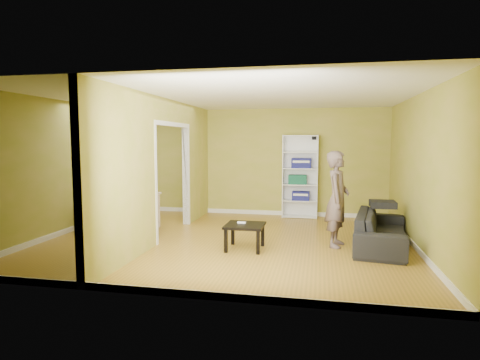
{
  "coord_description": "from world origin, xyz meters",
  "views": [
    {
      "loc": [
        1.64,
        -7.03,
        1.81
      ],
      "look_at": [
        0.2,
        0.2,
        1.1
      ],
      "focal_mm": 30.0,
      "sensor_mm": 36.0,
      "label": 1
    }
  ],
  "objects_px": {
    "chair_left": "(94,205)",
    "coffee_table": "(245,228)",
    "bookshelf": "(300,176)",
    "chair_near": "(118,211)",
    "chair_far": "(140,204)",
    "dining_table": "(127,198)",
    "sofa": "(381,225)",
    "person": "(338,191)"
  },
  "relations": [
    {
      "from": "chair_left",
      "to": "coffee_table",
      "type": "bearing_deg",
      "value": 91.18
    },
    {
      "from": "bookshelf",
      "to": "chair_near",
      "type": "height_order",
      "value": "bookshelf"
    },
    {
      "from": "bookshelf",
      "to": "chair_near",
      "type": "relative_size",
      "value": 1.98
    },
    {
      "from": "bookshelf",
      "to": "coffee_table",
      "type": "xyz_separation_m",
      "value": [
        -0.76,
        -3.13,
        -0.62
      ]
    },
    {
      "from": "chair_near",
      "to": "chair_far",
      "type": "height_order",
      "value": "chair_near"
    },
    {
      "from": "chair_near",
      "to": "dining_table",
      "type": "bearing_deg",
      "value": 119.8
    },
    {
      "from": "sofa",
      "to": "dining_table",
      "type": "distance_m",
      "value": 4.93
    },
    {
      "from": "coffee_table",
      "to": "chair_near",
      "type": "bearing_deg",
      "value": 171.23
    },
    {
      "from": "sofa",
      "to": "chair_near",
      "type": "bearing_deg",
      "value": 101.46
    },
    {
      "from": "person",
      "to": "coffee_table",
      "type": "height_order",
      "value": "person"
    },
    {
      "from": "dining_table",
      "to": "chair_left",
      "type": "bearing_deg",
      "value": -175.48
    },
    {
      "from": "sofa",
      "to": "chair_left",
      "type": "relative_size",
      "value": 2.03
    },
    {
      "from": "person",
      "to": "chair_far",
      "type": "xyz_separation_m",
      "value": [
        -4.17,
        1.07,
        -0.53
      ]
    },
    {
      "from": "bookshelf",
      "to": "chair_near",
      "type": "xyz_separation_m",
      "value": [
        -3.29,
        -2.74,
        -0.49
      ]
    },
    {
      "from": "dining_table",
      "to": "bookshelf",
      "type": "bearing_deg",
      "value": 32.25
    },
    {
      "from": "bookshelf",
      "to": "chair_far",
      "type": "bearing_deg",
      "value": -155.57
    },
    {
      "from": "dining_table",
      "to": "person",
      "type": "bearing_deg",
      "value": -6.58
    },
    {
      "from": "bookshelf",
      "to": "person",
      "type": "bearing_deg",
      "value": -73.84
    },
    {
      "from": "sofa",
      "to": "chair_near",
      "type": "height_order",
      "value": "chair_near"
    },
    {
      "from": "person",
      "to": "chair_left",
      "type": "bearing_deg",
      "value": 96.04
    },
    {
      "from": "coffee_table",
      "to": "dining_table",
      "type": "bearing_deg",
      "value": 159.41
    },
    {
      "from": "chair_left",
      "to": "chair_far",
      "type": "xyz_separation_m",
      "value": [
        0.69,
        0.65,
        -0.07
      ]
    },
    {
      "from": "person",
      "to": "chair_near",
      "type": "distance_m",
      "value": 4.08
    },
    {
      "from": "coffee_table",
      "to": "chair_far",
      "type": "distance_m",
      "value": 3.09
    },
    {
      "from": "person",
      "to": "sofa",
      "type": "bearing_deg",
      "value": -71.95
    },
    {
      "from": "person",
      "to": "chair_left",
      "type": "xyz_separation_m",
      "value": [
        -4.86,
        0.42,
        -0.46
      ]
    },
    {
      "from": "sofa",
      "to": "chair_far",
      "type": "distance_m",
      "value": 5.01
    },
    {
      "from": "dining_table",
      "to": "chair_far",
      "type": "relative_size",
      "value": 1.37
    },
    {
      "from": "sofa",
      "to": "dining_table",
      "type": "height_order",
      "value": "sofa"
    },
    {
      "from": "chair_left",
      "to": "sofa",
      "type": "bearing_deg",
      "value": 103.43
    },
    {
      "from": "chair_near",
      "to": "bookshelf",
      "type": "bearing_deg",
      "value": 59.36
    },
    {
      "from": "person",
      "to": "coffee_table",
      "type": "bearing_deg",
      "value": 119.56
    },
    {
      "from": "person",
      "to": "coffee_table",
      "type": "xyz_separation_m",
      "value": [
        -1.52,
        -0.51,
        -0.61
      ]
    },
    {
      "from": "chair_left",
      "to": "dining_table",
      "type": "bearing_deg",
      "value": 111.33
    },
    {
      "from": "chair_left",
      "to": "chair_far",
      "type": "bearing_deg",
      "value": 150.0
    },
    {
      "from": "coffee_table",
      "to": "person",
      "type": "bearing_deg",
      "value": 18.54
    },
    {
      "from": "bookshelf",
      "to": "chair_near",
      "type": "bearing_deg",
      "value": -140.16
    },
    {
      "from": "dining_table",
      "to": "chair_left",
      "type": "relative_size",
      "value": 1.18
    },
    {
      "from": "person",
      "to": "chair_near",
      "type": "xyz_separation_m",
      "value": [
        -4.05,
        -0.12,
        -0.47
      ]
    },
    {
      "from": "sofa",
      "to": "dining_table",
      "type": "xyz_separation_m",
      "value": [
        -4.91,
        0.39,
        0.28
      ]
    },
    {
      "from": "sofa",
      "to": "person",
      "type": "bearing_deg",
      "value": 105.95
    },
    {
      "from": "chair_near",
      "to": "chair_left",
      "type": "bearing_deg",
      "value": 165.77
    }
  ]
}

